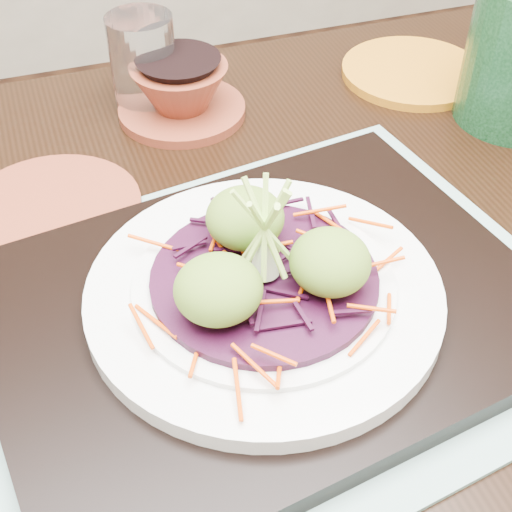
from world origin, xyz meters
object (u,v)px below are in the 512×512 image
object	(u,v)px
white_plate	(264,291)
terracotta_bowl_set	(181,93)
water_glass	(143,62)
yellow_plate	(413,72)
dining_table	(273,340)
serving_tray	(264,308)
terracotta_side_plate	(52,211)

from	to	relation	value
white_plate	terracotta_bowl_set	world-z (taller)	terracotta_bowl_set
water_glass	yellow_plate	world-z (taller)	water_glass
dining_table	serving_tray	bearing A→B (deg)	-118.45
terracotta_side_plate	yellow_plate	xyz separation A→B (m)	(0.47, 0.13, -0.00)
dining_table	terracotta_side_plate	distance (m)	0.26
water_glass	yellow_plate	size ratio (longest dim) A/B	0.60
serving_tray	terracotta_bowl_set	size ratio (longest dim) A/B	2.68
dining_table	terracotta_bowl_set	bearing A→B (deg)	92.34
terracotta_side_plate	terracotta_bowl_set	bearing A→B (deg)	39.64
dining_table	serving_tray	xyz separation A→B (m)	(-0.03, -0.06, 0.12)
serving_tray	white_plate	bearing A→B (deg)	133.02
serving_tray	terracotta_side_plate	bearing A→B (deg)	118.75
terracotta_bowl_set	dining_table	bearing A→B (deg)	-87.27
terracotta_side_plate	yellow_plate	world-z (taller)	terracotta_side_plate
dining_table	water_glass	world-z (taller)	water_glass
white_plate	dining_table	bearing A→B (deg)	61.93
dining_table	white_plate	bearing A→B (deg)	-118.45
white_plate	water_glass	bearing A→B (deg)	92.13
serving_tray	white_plate	size ratio (longest dim) A/B	1.54
yellow_plate	serving_tray	bearing A→B (deg)	-133.92
serving_tray	water_glass	size ratio (longest dim) A/B	4.11
water_glass	white_plate	bearing A→B (deg)	-87.87
serving_tray	water_glass	distance (m)	0.38
water_glass	yellow_plate	distance (m)	0.34
terracotta_side_plate	terracotta_bowl_set	distance (m)	0.22
white_plate	water_glass	xyz separation A→B (m)	(-0.01, 0.38, 0.02)
terracotta_bowl_set	terracotta_side_plate	bearing A→B (deg)	-140.36
terracotta_side_plate	yellow_plate	distance (m)	0.49
serving_tray	white_plate	xyz separation A→B (m)	(-0.00, 0.00, 0.02)
dining_table	yellow_plate	world-z (taller)	yellow_plate
dining_table	serving_tray	distance (m)	0.14
water_glass	yellow_plate	xyz separation A→B (m)	(0.33, -0.04, -0.05)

